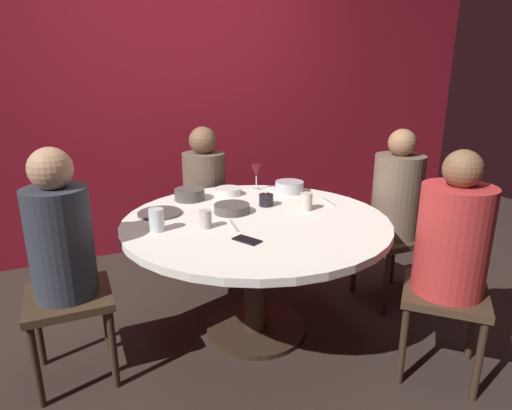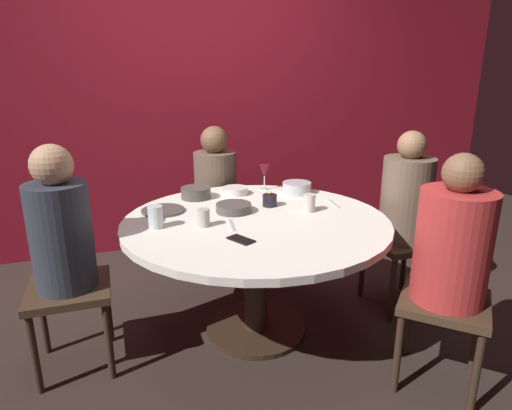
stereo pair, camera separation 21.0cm
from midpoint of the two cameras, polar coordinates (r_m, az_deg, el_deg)
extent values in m
plane|color=#2D231E|center=(2.79, -2.24, -15.96)|extent=(8.00, 8.00, 0.00)
cube|color=maroon|center=(3.88, -11.52, 13.56)|extent=(6.00, 0.10, 2.60)
cylinder|color=silver|center=(2.48, -2.43, -2.24)|extent=(1.49, 1.49, 0.04)
cylinder|color=#332319|center=(2.62, -2.33, -9.70)|extent=(0.14, 0.14, 0.68)
cylinder|color=#2D2116|center=(2.78, -2.25, -15.70)|extent=(0.60, 0.60, 0.03)
cube|color=#3F2D1E|center=(2.43, -25.49, -10.84)|extent=(0.40, 0.40, 0.04)
cylinder|color=#2D333D|center=(2.32, -26.41, -4.48)|extent=(0.30, 0.30, 0.54)
sphere|color=tan|center=(2.22, -27.62, 4.14)|extent=(0.20, 0.20, 0.20)
cylinder|color=#332319|center=(2.42, -29.00, -18.02)|extent=(0.04, 0.04, 0.43)
cylinder|color=#332319|center=(2.40, -20.56, -17.18)|extent=(0.04, 0.04, 0.43)
cylinder|color=#332319|center=(2.71, -28.48, -14.02)|extent=(0.04, 0.04, 0.43)
cylinder|color=#332319|center=(2.69, -21.10, -13.24)|extent=(0.04, 0.04, 0.43)
cube|color=#3F2D1E|center=(3.43, -8.32, -1.24)|extent=(0.40, 0.40, 0.04)
cylinder|color=brown|center=(3.36, -8.51, 2.81)|extent=(0.32, 0.32, 0.46)
sphere|color=brown|center=(3.29, -8.75, 8.25)|extent=(0.20, 0.20, 0.20)
cylinder|color=#332319|center=(3.63, -11.49, -4.31)|extent=(0.04, 0.04, 0.43)
cylinder|color=#332319|center=(3.32, -10.18, -6.31)|extent=(0.04, 0.04, 0.43)
cylinder|color=#332319|center=(3.71, -6.35, -3.59)|extent=(0.04, 0.04, 0.43)
cylinder|color=#332319|center=(3.41, -4.60, -5.47)|extent=(0.04, 0.04, 0.43)
cube|color=#3F2D1E|center=(3.05, 15.47, -4.08)|extent=(0.40, 0.40, 0.04)
cylinder|color=brown|center=(2.96, 15.91, 1.12)|extent=(0.32, 0.32, 0.53)
sphere|color=#8C6647|center=(2.89, 16.47, 7.73)|extent=(0.17, 0.17, 0.17)
cylinder|color=#332319|center=(3.36, 15.61, -6.41)|extent=(0.04, 0.04, 0.43)
cylinder|color=#332319|center=(3.17, 10.78, -7.54)|extent=(0.04, 0.04, 0.43)
cylinder|color=#332319|center=(3.13, 19.53, -8.58)|extent=(0.04, 0.04, 0.43)
cylinder|color=#332319|center=(2.92, 14.57, -10.00)|extent=(0.04, 0.04, 0.43)
cube|color=#3F2D1E|center=(2.39, 21.01, -10.73)|extent=(0.57, 0.57, 0.04)
cylinder|color=#B22D2D|center=(2.28, 21.79, -4.28)|extent=(0.48, 0.48, 0.54)
sphere|color=brown|center=(2.18, 22.80, 4.30)|extent=(0.18, 0.18, 0.18)
cylinder|color=#332319|center=(2.66, 24.28, -13.93)|extent=(0.04, 0.04, 0.43)
cylinder|color=#332319|center=(2.65, 16.78, -13.17)|extent=(0.04, 0.04, 0.43)
cylinder|color=#332319|center=(2.38, 24.59, -18.02)|extent=(0.04, 0.04, 0.43)
cylinder|color=#332319|center=(2.36, 16.01, -17.18)|extent=(0.04, 0.04, 0.43)
cylinder|color=black|center=(2.69, -0.91, 0.62)|extent=(0.09, 0.09, 0.07)
sphere|color=#F9D159|center=(2.67, -0.92, 1.61)|extent=(0.02, 0.02, 0.02)
cylinder|color=silver|center=(3.07, -1.92, 2.06)|extent=(0.06, 0.06, 0.01)
cylinder|color=silver|center=(3.05, -1.93, 2.93)|extent=(0.01, 0.01, 0.09)
cone|color=maroon|center=(3.03, -1.95, 4.49)|extent=(0.08, 0.08, 0.08)
cylinder|color=#4C4742|center=(2.62, -14.65, -1.04)|extent=(0.25, 0.25, 0.01)
cube|color=black|center=(2.16, -3.97, -4.61)|extent=(0.13, 0.16, 0.01)
cylinder|color=#B7B7BC|center=(2.99, 2.34, 2.34)|extent=(0.19, 0.19, 0.07)
cylinder|color=silver|center=(2.94, -5.66, 1.75)|extent=(0.17, 0.17, 0.05)
cylinder|color=#4C4742|center=(2.86, -10.70, 1.35)|extent=(0.19, 0.19, 0.07)
cylinder|color=#4C4742|center=(2.57, -5.49, -0.48)|extent=(0.21, 0.21, 0.05)
cylinder|color=beige|center=(2.61, 4.26, 0.43)|extent=(0.07, 0.07, 0.10)
cylinder|color=#B2ADA3|center=(2.34, -9.12, -1.86)|extent=(0.06, 0.06, 0.10)
cylinder|color=silver|center=(2.35, -15.31, -1.92)|extent=(0.08, 0.08, 0.12)
cube|color=#B7B7BC|center=(2.79, 7.32, 0.37)|extent=(0.04, 0.18, 0.01)
cube|color=#B7B7BC|center=(2.36, -5.50, -2.72)|extent=(0.04, 0.18, 0.01)
camera|label=1|loc=(0.11, -92.46, -0.76)|focal=30.84mm
camera|label=2|loc=(0.11, 87.54, 0.76)|focal=30.84mm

